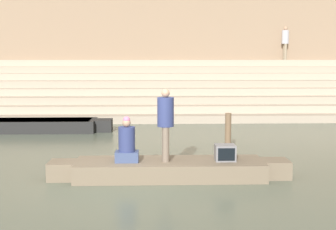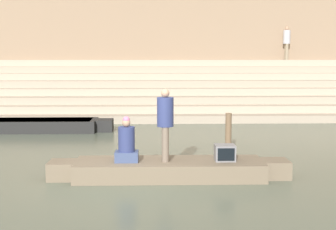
% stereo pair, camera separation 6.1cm
% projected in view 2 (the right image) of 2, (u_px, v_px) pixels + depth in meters
% --- Properties ---
extents(ground_plane, '(120.00, 120.00, 0.00)m').
position_uv_depth(ground_plane, '(132.00, 185.00, 10.11)').
color(ground_plane, '#566051').
extents(ghat_steps, '(36.00, 6.05, 2.58)m').
position_uv_depth(ghat_steps, '(145.00, 94.00, 23.02)').
color(ghat_steps, tan).
rests_on(ghat_steps, ground).
extents(back_wall, '(34.20, 1.28, 8.98)m').
position_uv_depth(back_wall, '(145.00, 25.00, 25.30)').
color(back_wall, '#937A60').
rests_on(back_wall, ground).
extents(rowboat_main, '(5.49, 1.34, 0.41)m').
position_uv_depth(rowboat_main, '(169.00, 169.00, 10.70)').
color(rowboat_main, '#756651').
rests_on(rowboat_main, ground).
extents(person_standing, '(0.37, 0.37, 1.64)m').
position_uv_depth(person_standing, '(165.00, 120.00, 10.55)').
color(person_standing, '#756656').
rests_on(person_standing, rowboat_main).
extents(person_rowing, '(0.52, 0.41, 1.03)m').
position_uv_depth(person_rowing, '(127.00, 144.00, 10.55)').
color(person_rowing, '#3D4C75').
rests_on(person_rowing, rowboat_main).
extents(tv_set, '(0.46, 0.41, 0.37)m').
position_uv_depth(tv_set, '(225.00, 153.00, 10.65)').
color(tv_set, slate).
rests_on(tv_set, rowboat_main).
extents(moored_boat_shore, '(5.60, 1.33, 0.44)m').
position_uv_depth(moored_boat_shore, '(37.00, 125.00, 17.37)').
color(moored_boat_shore, black).
rests_on(moored_boat_shore, ground).
extents(mooring_post, '(0.18, 0.18, 1.16)m').
position_uv_depth(mooring_post, '(228.00, 133.00, 13.42)').
color(mooring_post, brown).
rests_on(mooring_post, ground).
extents(person_on_steps, '(0.37, 0.37, 1.75)m').
position_uv_depth(person_on_steps, '(287.00, 41.00, 24.64)').
color(person_on_steps, gray).
rests_on(person_on_steps, ghat_steps).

